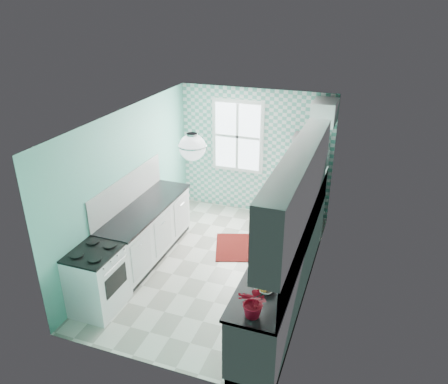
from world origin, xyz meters
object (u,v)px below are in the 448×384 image
(stove, at_px, (98,279))
(sink, at_px, (300,212))
(fridge, at_px, (306,191))
(potted_plant, at_px, (254,303))
(fruit_bowl, at_px, (265,289))
(microwave, at_px, (310,145))
(ceiling_light, at_px, (192,147))

(stove, relative_size, sink, 1.64)
(fridge, xyz_separation_m, sink, (0.09, -1.24, 0.19))
(fridge, height_order, potted_plant, fridge)
(stove, bearing_deg, fruit_bowl, -4.68)
(fruit_bowl, bearing_deg, fridge, 91.53)
(stove, relative_size, fruit_bowl, 3.84)
(microwave, bearing_deg, stove, 54.13)
(ceiling_light, xyz_separation_m, sink, (1.20, 1.39, -1.39))
(fridge, bearing_deg, microwave, 57.09)
(stove, relative_size, potted_plant, 2.51)
(ceiling_light, distance_m, microwave, 2.93)
(ceiling_light, relative_size, sink, 0.63)
(ceiling_light, height_order, microwave, ceiling_light)
(ceiling_light, height_order, potted_plant, ceiling_light)
(stove, xyz_separation_m, sink, (2.40, 2.07, 0.45))
(fridge, bearing_deg, potted_plant, -86.20)
(stove, xyz_separation_m, microwave, (2.31, 3.31, 1.17))
(ceiling_light, relative_size, potted_plant, 0.96)
(sink, bearing_deg, fruit_bowl, -86.94)
(fruit_bowl, distance_m, potted_plant, 0.49)
(fridge, relative_size, microwave, 2.45)
(microwave, bearing_deg, potted_plant, 90.38)
(fridge, distance_m, fruit_bowl, 3.39)
(fruit_bowl, bearing_deg, stove, 178.25)
(stove, height_order, fruit_bowl, fruit_bowl)
(ceiling_light, bearing_deg, microwave, 67.11)
(ceiling_light, distance_m, fridge, 3.26)
(sink, xyz_separation_m, fruit_bowl, (-0.00, -2.14, 0.04))
(sink, relative_size, fruit_bowl, 2.34)
(sink, bearing_deg, fridge, 97.49)
(ceiling_light, relative_size, fruit_bowl, 1.47)
(fruit_bowl, relative_size, potted_plant, 0.65)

